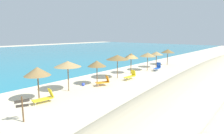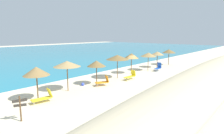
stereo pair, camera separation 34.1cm
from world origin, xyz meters
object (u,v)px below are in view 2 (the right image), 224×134
object	(u,v)px
beach_umbrella_5	(148,55)
beach_ball	(83,84)
beach_umbrella_7	(169,51)
lounge_chair_0	(158,67)
beach_umbrella_2	(96,64)
beach_umbrella_6	(157,53)
beach_umbrella_3	(117,57)
lounge_chair_3	(131,76)
lounge_chair_2	(44,97)
beach_umbrella_4	(131,56)
wooden_signpost	(20,106)
beach_umbrella_0	(36,71)
beach_umbrella_1	(67,64)
lounge_chair_1	(103,81)

from	to	relation	value
beach_umbrella_5	beach_ball	bearing A→B (deg)	176.22
beach_umbrella_7	lounge_chair_0	size ratio (longest dim) A/B	1.83
beach_umbrella_2	beach_umbrella_6	size ratio (longest dim) A/B	1.00
beach_umbrella_2	beach_umbrella_3	world-z (taller)	beach_umbrella_3
lounge_chair_3	beach_umbrella_7	bearing A→B (deg)	-84.44
beach_umbrella_3	lounge_chair_2	world-z (taller)	beach_umbrella_3
beach_umbrella_7	beach_ball	world-z (taller)	beach_umbrella_7
beach_umbrella_4	beach_umbrella_6	xyz separation A→B (m)	(6.53, -0.36, -0.13)
beach_umbrella_3	lounge_chair_2	size ratio (longest dim) A/B	1.71
wooden_signpost	beach_ball	size ratio (longest dim) A/B	4.75
beach_umbrella_2	beach_umbrella_6	xyz separation A→B (m)	(13.58, 0.20, 0.03)
beach_umbrella_3	beach_umbrella_7	distance (m)	13.59
beach_umbrella_0	beach_umbrella_2	distance (m)	6.52
lounge_chair_3	beach_umbrella_1	bearing A→B (deg)	76.94
beach_umbrella_4	wooden_signpost	world-z (taller)	beach_umbrella_4
beach_umbrella_7	wooden_signpost	distance (m)	26.49
beach_umbrella_4	beach_umbrella_0	bearing A→B (deg)	-177.82
lounge_chair_0	lounge_chair_1	size ratio (longest dim) A/B	1.00
beach_umbrella_2	lounge_chair_3	distance (m)	4.83
lounge_chair_0	beach_ball	size ratio (longest dim) A/B	4.38
beach_umbrella_1	beach_umbrella_5	world-z (taller)	beach_umbrella_1
beach_umbrella_4	beach_umbrella_5	xyz separation A→B (m)	(3.35, -0.59, -0.06)
lounge_chair_1	wooden_signpost	distance (m)	9.40
lounge_chair_2	beach_umbrella_3	bearing A→B (deg)	-76.71
beach_umbrella_3	lounge_chair_2	xyz separation A→B (m)	(-10.10, -0.86, -2.14)
lounge_chair_2	lounge_chair_0	bearing A→B (deg)	-83.40
beach_umbrella_7	beach_umbrella_5	bearing A→B (deg)	-179.92
beach_umbrella_0	beach_umbrella_2	world-z (taller)	beach_umbrella_0
beach_umbrella_2	beach_umbrella_6	bearing A→B (deg)	0.86
lounge_chair_2	beach_ball	size ratio (longest dim) A/B	4.90
beach_umbrella_4	beach_umbrella_6	bearing A→B (deg)	-3.16
beach_umbrella_0	beach_umbrella_4	world-z (taller)	beach_umbrella_4
beach_umbrella_5	beach_umbrella_2	bearing A→B (deg)	179.84
beach_umbrella_7	lounge_chair_2	world-z (taller)	beach_umbrella_7
beach_umbrella_3	beach_umbrella_4	bearing A→B (deg)	5.89
lounge_chair_2	lounge_chair_3	world-z (taller)	lounge_chair_3
beach_umbrella_3	lounge_chair_3	xyz separation A→B (m)	(0.60, -1.53, -2.11)
beach_umbrella_6	lounge_chair_1	xyz separation A→B (m)	(-13.42, -1.02, -1.82)
beach_umbrella_4	beach_umbrella_5	distance (m)	3.41
beach_umbrella_4	beach_umbrella_7	distance (m)	10.24
beach_umbrella_0	lounge_chair_2	size ratio (longest dim) A/B	1.66
beach_umbrella_5	beach_umbrella_7	bearing A→B (deg)	0.08
beach_umbrella_7	beach_umbrella_0	bearing A→B (deg)	179.84
beach_umbrella_5	lounge_chair_2	world-z (taller)	beach_umbrella_5
beach_umbrella_0	lounge_chair_0	bearing A→B (deg)	-4.02
beach_umbrella_6	beach_umbrella_5	bearing A→B (deg)	-175.81
beach_umbrella_1	beach_umbrella_3	bearing A→B (deg)	-1.80
beach_umbrella_0	beach_ball	bearing A→B (deg)	7.57
lounge_chair_2	wooden_signpost	xyz separation A→B (m)	(-2.64, -2.01, 0.56)
beach_umbrella_4	lounge_chair_1	xyz separation A→B (m)	(-6.90, -1.38, -1.95)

